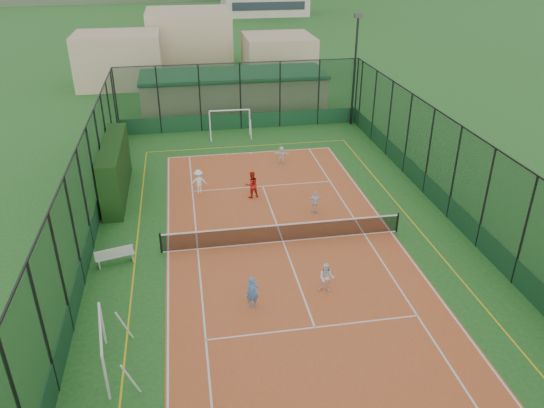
{
  "coord_description": "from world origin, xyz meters",
  "views": [
    {
      "loc": [
        -4.28,
        -21.63,
        13.29
      ],
      "look_at": [
        -0.24,
        1.73,
        1.2
      ],
      "focal_mm": 35.0,
      "sensor_mm": 36.0,
      "label": 1
    }
  ],
  "objects_px": {
    "futsal_goal_far": "(230,123)",
    "child_far_right": "(315,202)",
    "child_near_mid": "(252,292)",
    "child_far_left": "(199,182)",
    "child_near_right": "(326,278)",
    "coach": "(252,185)",
    "white_bench": "(115,255)",
    "futsal_goal_near": "(104,349)",
    "clubhouse": "(234,91)",
    "floodlight_ne": "(354,71)",
    "child_far_back": "(281,155)"
  },
  "relations": [
    {
      "from": "futsal_goal_far",
      "to": "child_far_left",
      "type": "bearing_deg",
      "value": -104.7
    },
    {
      "from": "child_far_back",
      "to": "clubhouse",
      "type": "bearing_deg",
      "value": -66.43
    },
    {
      "from": "white_bench",
      "to": "child_near_right",
      "type": "height_order",
      "value": "child_near_right"
    },
    {
      "from": "futsal_goal_far",
      "to": "child_far_left",
      "type": "height_order",
      "value": "futsal_goal_far"
    },
    {
      "from": "floodlight_ne",
      "to": "coach",
      "type": "xyz_separation_m",
      "value": [
        -9.42,
        -11.51,
        -3.34
      ]
    },
    {
      "from": "child_near_mid",
      "to": "child_far_left",
      "type": "height_order",
      "value": "child_far_left"
    },
    {
      "from": "futsal_goal_far",
      "to": "child_near_mid",
      "type": "distance_m",
      "value": 20.29
    },
    {
      "from": "floodlight_ne",
      "to": "child_near_right",
      "type": "bearing_deg",
      "value": -110.03
    },
    {
      "from": "white_bench",
      "to": "child_near_right",
      "type": "xyz_separation_m",
      "value": [
        8.81,
        -3.61,
        0.2
      ]
    },
    {
      "from": "clubhouse",
      "to": "child_near_right",
      "type": "distance_m",
      "value": 26.26
    },
    {
      "from": "child_near_mid",
      "to": "child_far_right",
      "type": "bearing_deg",
      "value": 59.7
    },
    {
      "from": "child_far_left",
      "to": "futsal_goal_far",
      "type": "bearing_deg",
      "value": -111.3
    },
    {
      "from": "floodlight_ne",
      "to": "child_near_mid",
      "type": "height_order",
      "value": "floodlight_ne"
    },
    {
      "from": "futsal_goal_near",
      "to": "child_near_mid",
      "type": "height_order",
      "value": "futsal_goal_near"
    },
    {
      "from": "child_near_mid",
      "to": "child_near_right",
      "type": "relative_size",
      "value": 1.02
    },
    {
      "from": "child_near_mid",
      "to": "child_near_right",
      "type": "bearing_deg",
      "value": 9.21
    },
    {
      "from": "white_bench",
      "to": "child_far_back",
      "type": "height_order",
      "value": "child_far_back"
    },
    {
      "from": "child_far_back",
      "to": "white_bench",
      "type": "bearing_deg",
      "value": 62.67
    },
    {
      "from": "clubhouse",
      "to": "child_near_right",
      "type": "height_order",
      "value": "clubhouse"
    },
    {
      "from": "child_far_left",
      "to": "child_far_right",
      "type": "height_order",
      "value": "child_far_left"
    },
    {
      "from": "child_near_mid",
      "to": "child_near_right",
      "type": "height_order",
      "value": "child_near_mid"
    },
    {
      "from": "futsal_goal_near",
      "to": "child_far_right",
      "type": "bearing_deg",
      "value": -52.9
    },
    {
      "from": "floodlight_ne",
      "to": "child_far_back",
      "type": "bearing_deg",
      "value": -134.91
    },
    {
      "from": "futsal_goal_near",
      "to": "coach",
      "type": "distance_m",
      "value": 14.07
    },
    {
      "from": "coach",
      "to": "futsal_goal_near",
      "type": "bearing_deg",
      "value": 45.58
    },
    {
      "from": "futsal_goal_far",
      "to": "child_far_back",
      "type": "height_order",
      "value": "futsal_goal_far"
    },
    {
      "from": "futsal_goal_near",
      "to": "coach",
      "type": "bearing_deg",
      "value": -36.77
    },
    {
      "from": "white_bench",
      "to": "futsal_goal_near",
      "type": "distance_m",
      "value": 6.69
    },
    {
      "from": "floodlight_ne",
      "to": "coach",
      "type": "height_order",
      "value": "floodlight_ne"
    },
    {
      "from": "futsal_goal_far",
      "to": "child_near_mid",
      "type": "xyz_separation_m",
      "value": [
        -1.15,
        -20.25,
        -0.28
      ]
    },
    {
      "from": "futsal_goal_far",
      "to": "child_far_right",
      "type": "distance_m",
      "value": 13.33
    },
    {
      "from": "child_near_right",
      "to": "coach",
      "type": "xyz_separation_m",
      "value": [
        -1.83,
        9.32,
        0.11
      ]
    },
    {
      "from": "coach",
      "to": "child_near_right",
      "type": "bearing_deg",
      "value": 85.06
    },
    {
      "from": "clubhouse",
      "to": "futsal_goal_far",
      "type": "relative_size",
      "value": 5.06
    },
    {
      "from": "child_far_left",
      "to": "child_far_back",
      "type": "xyz_separation_m",
      "value": [
        5.49,
        3.61,
        -0.15
      ]
    },
    {
      "from": "futsal_goal_far",
      "to": "child_far_right",
      "type": "xyz_separation_m",
      "value": [
        3.21,
        -12.94,
        -0.32
      ]
    },
    {
      "from": "clubhouse",
      "to": "floodlight_ne",
      "type": "bearing_deg",
      "value": -32.12
    },
    {
      "from": "child_far_back",
      "to": "futsal_goal_far",
      "type": "bearing_deg",
      "value": -49.24
    },
    {
      "from": "clubhouse",
      "to": "futsal_goal_near",
      "type": "height_order",
      "value": "clubhouse"
    },
    {
      "from": "clubhouse",
      "to": "child_far_right",
      "type": "bearing_deg",
      "value": -83.47
    },
    {
      "from": "child_near_mid",
      "to": "child_far_right",
      "type": "distance_m",
      "value": 8.52
    },
    {
      "from": "white_bench",
      "to": "child_far_right",
      "type": "bearing_deg",
      "value": 2.97
    },
    {
      "from": "floodlight_ne",
      "to": "child_far_left",
      "type": "distance_m",
      "value": 16.52
    },
    {
      "from": "futsal_goal_far",
      "to": "child_far_right",
      "type": "height_order",
      "value": "futsal_goal_far"
    },
    {
      "from": "child_near_mid",
      "to": "floodlight_ne",
      "type": "bearing_deg",
      "value": 63.74
    },
    {
      "from": "futsal_goal_near",
      "to": "child_near_right",
      "type": "height_order",
      "value": "futsal_goal_near"
    },
    {
      "from": "clubhouse",
      "to": "coach",
      "type": "distance_m",
      "value": 16.95
    },
    {
      "from": "child_far_left",
      "to": "coach",
      "type": "bearing_deg",
      "value": 155.18
    },
    {
      "from": "floodlight_ne",
      "to": "child_near_right",
      "type": "distance_m",
      "value": 22.44
    },
    {
      "from": "white_bench",
      "to": "child_near_mid",
      "type": "relative_size",
      "value": 1.25
    }
  ]
}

